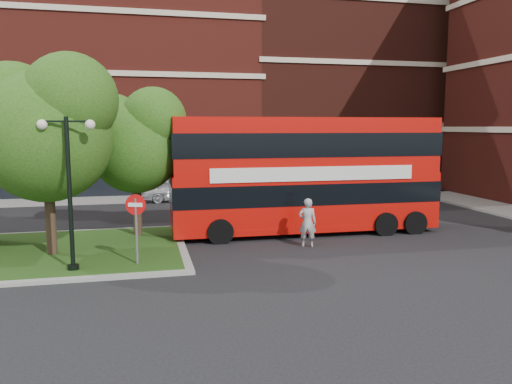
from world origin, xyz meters
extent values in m
plane|color=black|center=(0.00, 0.00, 0.00)|extent=(120.00, 120.00, 0.00)
cube|color=slate|center=(0.00, 16.50, 0.06)|extent=(44.00, 3.00, 0.12)
cube|color=maroon|center=(-8.00, 24.00, 7.00)|extent=(26.00, 12.00, 14.00)
cube|color=#471911|center=(14.00, 24.00, 8.00)|extent=(18.00, 12.00, 16.00)
cube|color=gray|center=(-8.00, 3.00, 0.06)|extent=(12.60, 7.60, 0.12)
cube|color=#19380F|center=(-8.00, 3.00, 0.07)|extent=(12.00, 7.00, 0.15)
cylinder|color=#2D2116|center=(-6.50, 2.50, 1.96)|extent=(0.36, 0.36, 3.92)
sphere|color=#194A12|center=(-6.50, 2.50, 4.34)|extent=(4.60, 4.60, 4.60)
sphere|color=#194A12|center=(-7.65, 3.19, 5.25)|extent=(3.45, 3.45, 3.45)
sphere|color=#194A12|center=(-5.58, 2.04, 5.60)|extent=(3.22, 3.22, 3.22)
cylinder|color=#2D2116|center=(-3.50, 5.00, 1.74)|extent=(0.36, 0.36, 3.47)
sphere|color=#194A12|center=(-3.50, 5.00, 3.84)|extent=(3.80, 3.80, 3.80)
sphere|color=#194A12|center=(-4.45, 5.57, 4.65)|extent=(2.85, 2.85, 2.85)
sphere|color=#194A12|center=(-2.74, 4.62, 4.96)|extent=(2.66, 2.66, 2.66)
cylinder|color=black|center=(-5.50, 0.20, 2.50)|extent=(0.14, 0.14, 5.00)
cylinder|color=black|center=(-5.50, 0.20, 0.15)|extent=(0.36, 0.36, 0.30)
cube|color=black|center=(-5.50, 0.20, 4.85)|extent=(1.40, 0.06, 0.06)
sphere|color=#F2EACC|center=(-6.20, 0.20, 4.75)|extent=(0.32, 0.32, 0.32)
sphere|color=#F2EACC|center=(-4.80, 0.20, 4.75)|extent=(0.32, 0.32, 0.32)
cylinder|color=black|center=(2.00, 14.50, 2.50)|extent=(0.14, 0.14, 5.00)
cylinder|color=black|center=(2.00, 14.50, 0.15)|extent=(0.36, 0.36, 0.30)
cube|color=black|center=(2.00, 14.50, 4.85)|extent=(1.40, 0.06, 0.06)
sphere|color=#F2EACC|center=(1.30, 14.50, 4.75)|extent=(0.32, 0.32, 0.32)
sphere|color=#F2EACC|center=(2.70, 14.50, 4.75)|extent=(0.32, 0.32, 0.32)
cylinder|color=black|center=(10.00, 14.50, 2.50)|extent=(0.14, 0.14, 5.00)
cylinder|color=black|center=(10.00, 14.50, 0.15)|extent=(0.36, 0.36, 0.30)
cube|color=black|center=(10.00, 14.50, 4.85)|extent=(1.40, 0.06, 0.06)
sphere|color=#F2EACC|center=(9.30, 14.50, 4.75)|extent=(0.32, 0.32, 0.32)
sphere|color=#F2EACC|center=(10.70, 14.50, 4.75)|extent=(0.32, 0.32, 0.32)
cube|color=#B60C07|center=(3.72, 4.55, 1.59)|extent=(11.68, 2.74, 2.23)
cube|color=#B60C07|center=(3.72, 4.55, 3.81)|extent=(11.56, 2.72, 2.23)
cube|color=black|center=(3.72, 4.55, 3.93)|extent=(11.68, 2.74, 1.01)
cube|color=silver|center=(3.70, 3.19, 2.76)|extent=(8.74, 0.11, 0.58)
imported|color=#9C9C9F|center=(2.99, 2.00, 0.96)|extent=(0.81, 0.65, 1.93)
imported|color=silver|center=(-1.26, 15.40, 0.73)|extent=(4.36, 1.96, 1.46)
imported|color=silver|center=(5.51, 16.00, 0.66)|extent=(4.09, 1.76, 1.31)
cylinder|color=slate|center=(-3.50, 0.46, 1.17)|extent=(0.09, 0.09, 2.35)
cylinder|color=red|center=(-3.50, 0.46, 2.14)|extent=(0.66, 0.27, 0.68)
cube|color=white|center=(-3.50, 0.46, 2.14)|extent=(0.47, 0.20, 0.13)
camera|label=1|loc=(-3.26, -16.24, 4.70)|focal=35.00mm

